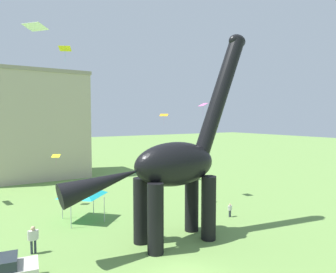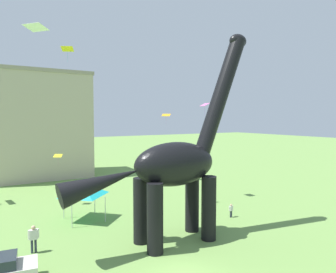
{
  "view_description": "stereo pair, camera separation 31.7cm",
  "coord_description": "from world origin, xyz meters",
  "px_view_note": "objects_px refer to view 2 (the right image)",
  "views": [
    {
      "loc": [
        -9.23,
        -13.03,
        8.55
      ],
      "look_at": [
        1.99,
        4.71,
        7.27
      ],
      "focal_mm": 33.07,
      "sensor_mm": 36.0,
      "label": 1
    },
    {
      "loc": [
        -8.96,
        -13.2,
        8.55
      ],
      "look_at": [
        1.99,
        4.71,
        7.27
      ],
      "focal_mm": 33.07,
      "sensor_mm": 36.0,
      "label": 2
    }
  ],
  "objects_px": {
    "dinosaur_sculpture": "(174,164)",
    "kite_apex": "(67,49)",
    "kite_trailing": "(166,115)",
    "kite_mid_left": "(58,156)",
    "festival_canopy_tent": "(84,190)",
    "kite_far_right": "(36,27)",
    "kite_near_low": "(205,105)",
    "person_far_spectator": "(210,193)",
    "person_vendor_side": "(34,236)",
    "person_photographer": "(231,209)"
  },
  "relations": [
    {
      "from": "person_photographer",
      "to": "festival_canopy_tent",
      "type": "distance_m",
      "value": 12.58
    },
    {
      "from": "person_vendor_side",
      "to": "festival_canopy_tent",
      "type": "height_order",
      "value": "festival_canopy_tent"
    },
    {
      "from": "person_photographer",
      "to": "festival_canopy_tent",
      "type": "relative_size",
      "value": 0.37
    },
    {
      "from": "dinosaur_sculpture",
      "to": "kite_far_right",
      "type": "xyz_separation_m",
      "value": [
        -8.07,
        3.57,
        8.83
      ]
    },
    {
      "from": "kite_apex",
      "to": "kite_near_low",
      "type": "relative_size",
      "value": 1.29
    },
    {
      "from": "person_far_spectator",
      "to": "kite_apex",
      "type": "height_order",
      "value": "kite_apex"
    },
    {
      "from": "dinosaur_sculpture",
      "to": "kite_apex",
      "type": "height_order",
      "value": "kite_apex"
    },
    {
      "from": "person_photographer",
      "to": "kite_near_low",
      "type": "xyz_separation_m",
      "value": [
        1.96,
        6.23,
        9.2
      ]
    },
    {
      "from": "kite_far_right",
      "to": "kite_trailing",
      "type": "bearing_deg",
      "value": 38.03
    },
    {
      "from": "kite_apex",
      "to": "kite_far_right",
      "type": "bearing_deg",
      "value": -110.29
    },
    {
      "from": "kite_trailing",
      "to": "kite_mid_left",
      "type": "relative_size",
      "value": 1.4
    },
    {
      "from": "dinosaur_sculpture",
      "to": "kite_far_right",
      "type": "height_order",
      "value": "dinosaur_sculpture"
    },
    {
      "from": "kite_trailing",
      "to": "kite_far_right",
      "type": "height_order",
      "value": "kite_far_right"
    },
    {
      "from": "person_photographer",
      "to": "person_far_spectator",
      "type": "xyz_separation_m",
      "value": [
        1.36,
        4.51,
        0.28
      ]
    },
    {
      "from": "dinosaur_sculpture",
      "to": "kite_trailing",
      "type": "height_order",
      "value": "dinosaur_sculpture"
    },
    {
      "from": "person_vendor_side",
      "to": "kite_trailing",
      "type": "xyz_separation_m",
      "value": [
        18.62,
        14.63,
        7.83
      ]
    },
    {
      "from": "dinosaur_sculpture",
      "to": "kite_near_low",
      "type": "xyz_separation_m",
      "value": [
        8.9,
        8.03,
        4.52
      ]
    },
    {
      "from": "person_far_spectator",
      "to": "kite_near_low",
      "type": "distance_m",
      "value": 9.11
    },
    {
      "from": "kite_mid_left",
      "to": "kite_far_right",
      "type": "bearing_deg",
      "value": -108.15
    },
    {
      "from": "person_far_spectator",
      "to": "kite_trailing",
      "type": "height_order",
      "value": "kite_trailing"
    },
    {
      "from": "festival_canopy_tent",
      "to": "dinosaur_sculpture",
      "type": "bearing_deg",
      "value": -62.29
    },
    {
      "from": "person_vendor_side",
      "to": "person_far_spectator",
      "type": "bearing_deg",
      "value": 41.44
    },
    {
      "from": "kite_trailing",
      "to": "kite_far_right",
      "type": "bearing_deg",
      "value": -141.97
    },
    {
      "from": "person_photographer",
      "to": "kite_near_low",
      "type": "bearing_deg",
      "value": 148.86
    },
    {
      "from": "kite_apex",
      "to": "kite_near_low",
      "type": "distance_m",
      "value": 16.84
    },
    {
      "from": "person_vendor_side",
      "to": "kite_mid_left",
      "type": "xyz_separation_m",
      "value": [
        3.69,
        10.13,
        3.81
      ]
    },
    {
      "from": "festival_canopy_tent",
      "to": "kite_mid_left",
      "type": "relative_size",
      "value": 3.06
    },
    {
      "from": "kite_far_right",
      "to": "person_photographer",
      "type": "bearing_deg",
      "value": -6.7
    },
    {
      "from": "kite_far_right",
      "to": "festival_canopy_tent",
      "type": "bearing_deg",
      "value": 45.58
    },
    {
      "from": "dinosaur_sculpture",
      "to": "kite_far_right",
      "type": "bearing_deg",
      "value": -171.78
    },
    {
      "from": "person_vendor_side",
      "to": "dinosaur_sculpture",
      "type": "bearing_deg",
      "value": 10.83
    },
    {
      "from": "festival_canopy_tent",
      "to": "kite_far_right",
      "type": "distance_m",
      "value": 13.01
    },
    {
      "from": "dinosaur_sculpture",
      "to": "kite_trailing",
      "type": "relative_size",
      "value": 10.29
    },
    {
      "from": "kite_near_low",
      "to": "kite_trailing",
      "type": "bearing_deg",
      "value": 83.32
    },
    {
      "from": "kite_apex",
      "to": "kite_trailing",
      "type": "distance_m",
      "value": 14.6
    },
    {
      "from": "festival_canopy_tent",
      "to": "kite_trailing",
      "type": "xyz_separation_m",
      "value": [
        14.07,
        10.04,
        6.35
      ]
    },
    {
      "from": "person_vendor_side",
      "to": "kite_mid_left",
      "type": "height_order",
      "value": "kite_mid_left"
    },
    {
      "from": "person_photographer",
      "to": "kite_mid_left",
      "type": "distance_m",
      "value": 16.97
    },
    {
      "from": "kite_far_right",
      "to": "kite_mid_left",
      "type": "xyz_separation_m",
      "value": [
        3.16,
        9.65,
        -9.34
      ]
    },
    {
      "from": "person_vendor_side",
      "to": "kite_near_low",
      "type": "bearing_deg",
      "value": 46.4
    },
    {
      "from": "person_photographer",
      "to": "person_vendor_side",
      "type": "distance_m",
      "value": 15.58
    },
    {
      "from": "person_far_spectator",
      "to": "kite_trailing",
      "type": "xyz_separation_m",
      "value": [
        1.74,
        11.41,
        7.92
      ]
    },
    {
      "from": "kite_near_low",
      "to": "person_far_spectator",
      "type": "bearing_deg",
      "value": -109.31
    },
    {
      "from": "kite_far_right",
      "to": "kite_near_low",
      "type": "height_order",
      "value": "kite_far_right"
    },
    {
      "from": "kite_near_low",
      "to": "person_vendor_side",
      "type": "bearing_deg",
      "value": -164.23
    },
    {
      "from": "dinosaur_sculpture",
      "to": "kite_apex",
      "type": "bearing_deg",
      "value": 129.69
    },
    {
      "from": "person_vendor_side",
      "to": "person_far_spectator",
      "type": "distance_m",
      "value": 17.19
    },
    {
      "from": "kite_trailing",
      "to": "kite_mid_left",
      "type": "height_order",
      "value": "kite_trailing"
    },
    {
      "from": "kite_apex",
      "to": "person_vendor_side",
      "type": "bearing_deg",
      "value": -111.4
    },
    {
      "from": "festival_canopy_tent",
      "to": "kite_apex",
      "type": "relative_size",
      "value": 1.83
    }
  ]
}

